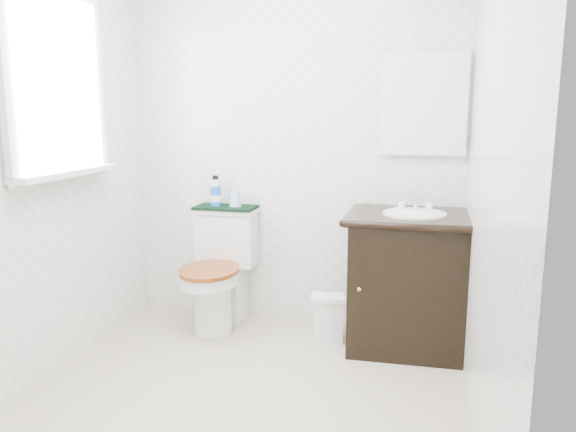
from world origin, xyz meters
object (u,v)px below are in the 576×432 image
at_px(toilet, 221,275).
at_px(mouthwash_bottle, 216,192).
at_px(trash_bin, 328,318).
at_px(vanity, 407,277).
at_px(cup, 235,199).

bearing_deg(toilet, mouthwash_bottle, 119.67).
xyz_separation_m(toilet, trash_bin, (0.74, -0.11, -0.19)).
bearing_deg(vanity, mouthwash_bottle, 171.49).
bearing_deg(cup, vanity, -9.72).
bearing_deg(trash_bin, toilet, 171.90).
height_order(vanity, cup, vanity).
bearing_deg(vanity, toilet, 176.87).
distance_m(toilet, trash_bin, 0.77).
bearing_deg(mouthwash_bottle, vanity, -8.51).
bearing_deg(toilet, trash_bin, -8.10).
xyz_separation_m(mouthwash_bottle, cup, (0.14, 0.00, -0.04)).
bearing_deg(toilet, cup, 63.61).
distance_m(toilet, vanity, 1.22).
relative_size(vanity, cup, 9.36).
bearing_deg(mouthwash_bottle, cup, 1.88).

